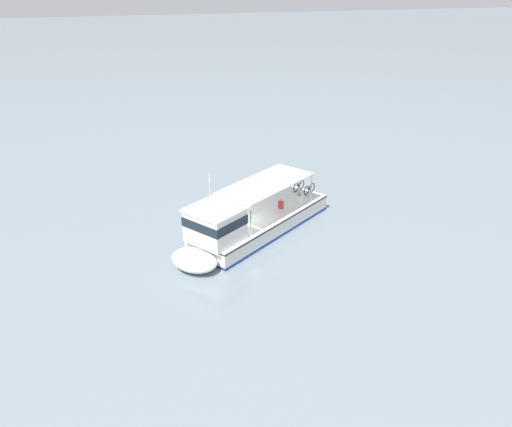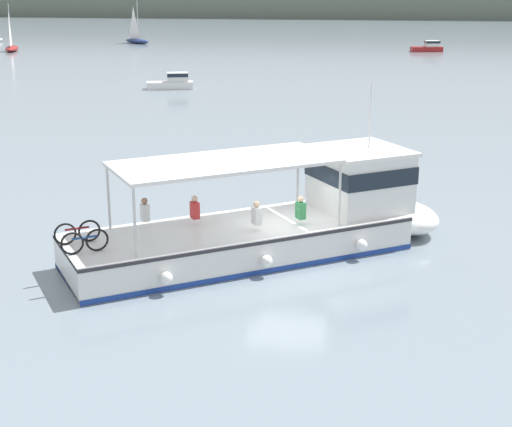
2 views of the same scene
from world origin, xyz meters
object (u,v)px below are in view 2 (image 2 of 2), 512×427
sailboat_near_port (137,39)px  sailboat_near_starboard (12,46)px  ferry_main (285,221)px  motorboat_mid_channel (173,82)px  motorboat_far_left (429,47)px

sailboat_near_port → sailboat_near_starboard: 16.99m
ferry_main → sailboat_near_starboard: (-39.05, 63.85, -0.47)m
ferry_main → sailboat_near_port: sailboat_near_port is taller
motorboat_mid_channel → sailboat_near_port: (-14.96, 40.56, -0.00)m
motorboat_mid_channel → motorboat_far_left: same height
motorboat_mid_channel → sailboat_near_port: bearing=110.2°
sailboat_near_port → sailboat_near_starboard: (-11.42, -12.58, 0.00)m
ferry_main → motorboat_mid_channel: size_ratio=3.22×
motorboat_far_left → sailboat_near_starboard: (-48.37, -6.34, -0.00)m
motorboat_far_left → sailboat_near_port: (-36.95, 6.24, -0.00)m
motorboat_far_left → sailboat_near_port: bearing=170.4°
sailboat_near_port → motorboat_mid_channel: bearing=-69.8°
ferry_main → sailboat_near_port: (-27.63, 76.43, -0.47)m
motorboat_far_left → ferry_main: bearing=-97.6°
motorboat_mid_channel → sailboat_near_starboard: sailboat_near_starboard is taller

